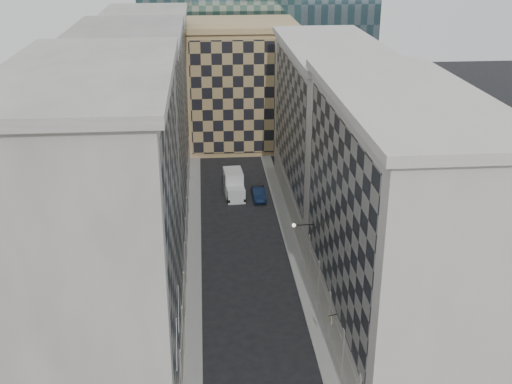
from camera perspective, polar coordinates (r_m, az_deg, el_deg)
sidewalk_west at (r=66.95m, az=-5.53°, el=-5.79°), size 1.50×100.00×0.15m
sidewalk_east at (r=67.55m, az=3.45°, el=-5.45°), size 1.50×100.00×0.15m
bldg_left_a at (r=45.22m, az=-13.37°, el=-4.20°), size 10.80×22.80×23.70m
bldg_left_b at (r=65.65m, az=-10.81°, el=4.02°), size 10.80×22.80×22.70m
bldg_left_c at (r=86.85m, az=-9.47°, el=8.29°), size 10.80×22.80×21.70m
bldg_right_a at (r=51.07m, az=12.36°, el=-2.78°), size 10.80×26.80×20.70m
bldg_right_b at (r=75.73m, az=6.59°, el=5.58°), size 10.80×28.80×19.70m
tan_block at (r=99.60m, az=-1.39°, el=9.57°), size 16.80×14.80×18.80m
flagpoles_left at (r=42.31m, az=-7.00°, el=-11.72°), size 0.10×6.33×2.33m
bracket_lamp at (r=59.38m, az=3.56°, el=-2.97°), size 1.98×0.36×0.36m
box_truck at (r=81.43m, az=-1.98°, el=0.60°), size 2.63×5.75×3.08m
dark_car at (r=80.37m, az=0.25°, el=-0.16°), size 1.64×4.50×1.47m
shop_sign at (r=50.51m, az=6.63°, el=-11.12°), size 0.70×0.61×0.69m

